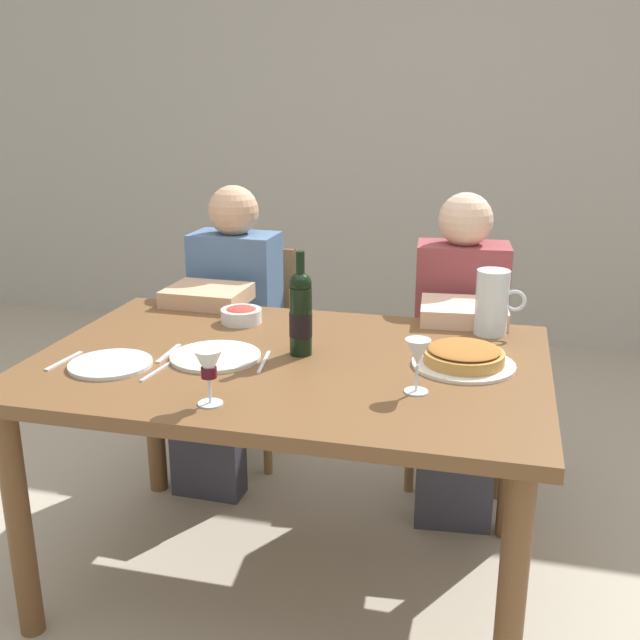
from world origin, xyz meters
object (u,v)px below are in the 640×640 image
wine_bottle (301,313)px  baked_tart (464,357)px  water_pitcher (492,306)px  salad_bowl (241,314)px  wine_glass_right_diner (418,355)px  dinner_plate_right_setting (216,356)px  wine_glass_left_diner (209,367)px  diner_left (226,327)px  chair_right (457,353)px  dinner_plate_left_setting (110,364)px  chair_left (248,337)px  diner_right (460,344)px  dining_table (289,387)px

wine_bottle → baked_tart: 0.49m
water_pitcher → salad_bowl: 0.83m
wine_glass_right_diner → dinner_plate_right_setting: size_ratio=0.55×
baked_tart → wine_glass_left_diner: wine_glass_left_diner is taller
diner_left → chair_right: bearing=-163.0°
water_pitcher → dinner_plate_right_setting: size_ratio=0.79×
water_pitcher → dinner_plate_left_setting: size_ratio=0.89×
wine_bottle → wine_glass_left_diner: size_ratio=2.16×
chair_left → diner_right: (0.91, -0.23, 0.12)m
wine_bottle → chair_right: 1.03m
wine_bottle → salad_bowl: (-0.28, 0.25, -0.10)m
salad_bowl → diner_left: diner_left is taller
dining_table → dinner_plate_left_setting: dinner_plate_left_setting is taller
diner_left → wine_bottle: bearing=129.6°
diner_right → wine_bottle: bearing=49.9°
dining_table → diner_right: diner_right is taller
dinner_plate_left_setting → diner_left: bearing=88.3°
dinner_plate_left_setting → baked_tart: bearing=14.1°
wine_bottle → wine_glass_right_diner: 0.43m
diner_left → chair_left: bearing=-89.7°
dinner_plate_left_setting → diner_left: 0.86m
dining_table → dinner_plate_right_setting: size_ratio=5.61×
wine_glass_right_diner → chair_right: bearing=87.5°
diner_right → wine_glass_right_diner: bearing=80.4°
wine_glass_right_diner → diner_left: diner_left is taller
dining_table → chair_right: chair_right is taller
dining_table → wine_glass_right_diner: wine_glass_right_diner is taller
dinner_plate_left_setting → dinner_plate_right_setting: same height
dining_table → chair_right: 1.02m
dinner_plate_right_setting → chair_left: (-0.24, 0.95, -0.27)m
salad_bowl → wine_glass_right_diner: size_ratio=0.95×
water_pitcher → wine_glass_right_diner: (-0.17, -0.54, 0.01)m
baked_tart → diner_right: bearing=94.1°
diner_right → dinner_plate_left_setting: bearing=37.2°
dining_table → dinner_plate_left_setting: size_ratio=6.31×
chair_right → diner_right: (0.02, -0.24, 0.12)m
wine_bottle → dinner_plate_left_setting: wine_bottle is taller
dining_table → diner_left: size_ratio=1.29×
baked_tart → dining_table: bearing=-173.0°
water_pitcher → chair_right: water_pitcher is taller
wine_glass_left_diner → chair_left: size_ratio=0.17×
water_pitcher → diner_left: size_ratio=0.18×
wine_glass_left_diner → dinner_plate_right_setting: (-0.11, 0.31, -0.10)m
baked_tart → dinner_plate_left_setting: (-0.98, -0.25, -0.02)m
dinner_plate_left_setting → diner_right: (0.94, 0.86, -0.15)m
dining_table → water_pitcher: bearing=33.8°
dining_table → baked_tart: baked_tart is taller
baked_tart → wine_glass_left_diner: 0.74m
diner_left → salad_bowl: bearing=120.5°
dining_table → dinner_plate_right_setting: bearing=-166.4°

